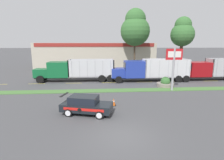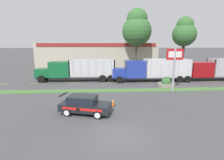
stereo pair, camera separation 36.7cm
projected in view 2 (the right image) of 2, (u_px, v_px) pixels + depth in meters
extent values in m
plane|color=#474749|center=(119.00, 136.00, 11.04)|extent=(600.00, 600.00, 0.00)
cube|color=#477538|center=(111.00, 90.00, 21.91)|extent=(120.00, 1.59, 0.06)
cube|color=yellow|center=(1.00, 84.00, 25.71)|extent=(2.40, 0.14, 0.01)
cube|color=yellow|center=(38.00, 83.00, 26.01)|extent=(2.40, 0.14, 0.01)
cube|color=yellow|center=(75.00, 83.00, 26.31)|extent=(2.40, 0.14, 0.01)
cube|color=yellow|center=(110.00, 83.00, 26.61)|extent=(2.40, 0.14, 0.01)
cube|color=yellow|center=(145.00, 82.00, 26.92)|extent=(2.40, 0.14, 0.01)
cube|color=yellow|center=(179.00, 82.00, 27.22)|extent=(2.40, 0.14, 0.01)
cube|color=yellow|center=(213.00, 81.00, 27.52)|extent=(2.40, 0.14, 0.01)
cube|color=black|center=(150.00, 77.00, 27.51)|extent=(12.05, 1.37, 0.18)
cube|color=#23389E|center=(119.00, 73.00, 27.07)|extent=(2.05, 2.04, 1.39)
cube|color=#B7B7BC|center=(112.00, 73.00, 27.01)|extent=(0.06, 1.74, 1.18)
cube|color=#23389E|center=(135.00, 69.00, 27.10)|extent=(2.98, 2.49, 2.52)
cube|color=black|center=(125.00, 66.00, 26.93)|extent=(0.04, 2.12, 1.13)
cylinder|color=silver|center=(146.00, 65.00, 26.27)|extent=(0.14, 0.14, 1.30)
cube|color=silver|center=(166.00, 76.00, 27.62)|extent=(7.02, 2.49, 0.12)
cube|color=silver|center=(145.00, 68.00, 27.16)|extent=(0.16, 2.49, 2.71)
cube|color=silver|center=(188.00, 68.00, 27.54)|extent=(0.16, 2.49, 2.71)
cube|color=silver|center=(169.00, 69.00, 26.21)|extent=(7.02, 0.16, 2.71)
cube|color=silver|center=(164.00, 67.00, 28.49)|extent=(7.02, 0.16, 2.71)
cube|color=#BCBCC1|center=(151.00, 69.00, 25.95)|extent=(0.10, 0.04, 2.57)
cube|color=#BCBCC1|center=(160.00, 69.00, 26.03)|extent=(0.10, 0.04, 2.57)
cube|color=#BCBCC1|center=(170.00, 69.00, 26.11)|extent=(0.10, 0.04, 2.57)
cube|color=#BCBCC1|center=(179.00, 69.00, 26.19)|extent=(0.10, 0.04, 2.57)
cube|color=#BCBCC1|center=(188.00, 69.00, 26.27)|extent=(0.10, 0.04, 2.57)
cylinder|color=black|center=(119.00, 80.00, 26.04)|extent=(1.04, 0.30, 1.04)
cylinder|color=black|center=(118.00, 77.00, 28.44)|extent=(1.04, 0.30, 1.04)
cylinder|color=black|center=(187.00, 79.00, 26.63)|extent=(1.04, 0.30, 1.04)
cylinder|color=black|center=(180.00, 76.00, 29.03)|extent=(1.04, 0.30, 1.04)
cylinder|color=black|center=(180.00, 79.00, 26.56)|extent=(1.04, 0.30, 1.04)
cylinder|color=black|center=(173.00, 76.00, 28.96)|extent=(1.04, 0.30, 1.04)
cube|color=black|center=(76.00, 77.00, 27.63)|extent=(12.23, 1.30, 0.18)
cube|color=#146033|center=(43.00, 73.00, 27.20)|extent=(2.17, 1.94, 1.29)
cube|color=#B7B7BC|center=(36.00, 73.00, 27.14)|extent=(0.06, 1.66, 1.10)
cube|color=#146033|center=(60.00, 69.00, 27.24)|extent=(3.07, 2.37, 2.34)
cube|color=black|center=(50.00, 67.00, 27.07)|extent=(0.04, 2.01, 1.05)
cylinder|color=silver|center=(70.00, 65.00, 26.43)|extent=(0.14, 0.14, 1.54)
cube|color=silver|center=(93.00, 76.00, 27.75)|extent=(6.99, 2.37, 0.12)
cube|color=silver|center=(71.00, 68.00, 27.30)|extent=(0.16, 2.37, 2.60)
cube|color=silver|center=(114.00, 68.00, 27.68)|extent=(0.16, 2.37, 2.60)
cube|color=silver|center=(92.00, 69.00, 26.41)|extent=(6.99, 0.16, 2.60)
cube|color=silver|center=(93.00, 67.00, 28.57)|extent=(6.99, 0.16, 2.60)
cube|color=#B2B2B7|center=(72.00, 69.00, 26.15)|extent=(0.10, 0.04, 2.47)
cube|color=#B2B2B7|center=(80.00, 69.00, 26.21)|extent=(0.10, 0.04, 2.47)
cube|color=#B2B2B7|center=(88.00, 69.00, 26.28)|extent=(0.10, 0.04, 2.47)
cube|color=#B2B2B7|center=(96.00, 69.00, 26.34)|extent=(0.10, 0.04, 2.47)
cube|color=#B2B2B7|center=(104.00, 69.00, 26.41)|extent=(0.10, 0.04, 2.47)
cube|color=#B2B2B7|center=(111.00, 69.00, 26.47)|extent=(0.10, 0.04, 2.47)
cylinder|color=black|center=(41.00, 79.00, 26.23)|extent=(1.13, 0.30, 1.13)
cylinder|color=black|center=(46.00, 77.00, 28.50)|extent=(1.13, 0.30, 1.13)
cylinder|color=black|center=(111.00, 79.00, 26.82)|extent=(1.13, 0.30, 1.13)
cylinder|color=black|center=(110.00, 76.00, 29.09)|extent=(1.13, 0.30, 1.13)
cylinder|color=black|center=(103.00, 79.00, 26.74)|extent=(1.13, 0.30, 1.13)
cylinder|color=black|center=(103.00, 76.00, 29.02)|extent=(1.13, 0.30, 1.13)
cube|color=black|center=(213.00, 77.00, 28.24)|extent=(13.08, 1.27, 0.18)
cube|color=maroon|center=(182.00, 73.00, 27.81)|extent=(2.51, 1.89, 1.24)
cube|color=#B7B7BC|center=(174.00, 73.00, 27.73)|extent=(0.06, 1.62, 1.05)
cube|color=maroon|center=(200.00, 69.00, 27.87)|extent=(3.40, 2.31, 2.26)
cube|color=black|center=(190.00, 67.00, 27.70)|extent=(0.04, 1.96, 1.02)
cylinder|color=silver|center=(214.00, 65.00, 27.09)|extent=(0.14, 0.14, 1.46)
cube|color=#ADADB2|center=(211.00, 67.00, 27.91)|extent=(0.16, 2.31, 2.75)
cube|color=#99999E|center=(219.00, 68.00, 26.79)|extent=(0.10, 0.04, 2.61)
cylinder|color=black|center=(185.00, 79.00, 26.86)|extent=(1.00, 0.30, 1.00)
cylinder|color=black|center=(178.00, 76.00, 29.08)|extent=(1.00, 0.30, 1.00)
cube|color=black|center=(86.00, 106.00, 14.52)|extent=(4.45, 2.75, 0.62)
cube|color=black|center=(83.00, 100.00, 14.46)|extent=(2.60, 2.07, 0.56)
cube|color=black|center=(82.00, 96.00, 14.40)|extent=(2.60, 2.07, 0.04)
cube|color=black|center=(63.00, 94.00, 14.73)|extent=(0.55, 1.39, 0.03)
cube|color=red|center=(82.00, 110.00, 13.67)|extent=(3.20, 0.87, 0.22)
cylinder|color=black|center=(78.00, 110.00, 13.74)|extent=(0.33, 0.10, 0.34)
cylinder|color=black|center=(98.00, 115.00, 13.53)|extent=(0.68, 0.36, 0.65)
cylinder|color=silver|center=(97.00, 116.00, 13.43)|extent=(0.44, 0.13, 0.45)
cylinder|color=black|center=(103.00, 108.00, 15.12)|extent=(0.68, 0.36, 0.65)
cylinder|color=silver|center=(103.00, 107.00, 15.22)|extent=(0.44, 0.13, 0.45)
cylinder|color=black|center=(67.00, 113.00, 14.05)|extent=(0.68, 0.36, 0.65)
cylinder|color=silver|center=(66.00, 113.00, 13.95)|extent=(0.44, 0.13, 0.45)
cylinder|color=black|center=(75.00, 106.00, 15.64)|extent=(0.68, 0.36, 0.65)
cylinder|color=silver|center=(76.00, 105.00, 15.74)|extent=(0.44, 0.13, 0.45)
cylinder|color=#9E9EA3|center=(174.00, 70.00, 21.32)|extent=(0.28, 0.28, 5.30)
cube|color=red|center=(175.00, 54.00, 20.94)|extent=(2.03, 0.16, 1.32)
cube|color=white|center=(175.00, 54.00, 20.86)|extent=(1.62, 0.02, 0.73)
cylinder|color=gray|center=(166.00, 85.00, 23.94)|extent=(2.32, 2.32, 0.47)
sphere|color=#386B33|center=(166.00, 82.00, 23.84)|extent=(1.28, 1.28, 1.28)
cube|color=black|center=(113.00, 105.00, 16.59)|extent=(0.45, 0.45, 0.03)
cone|color=#EA5B14|center=(113.00, 102.00, 16.52)|extent=(0.35, 0.35, 0.68)
cylinder|color=white|center=(113.00, 101.00, 16.51)|extent=(0.19, 0.19, 0.08)
cube|color=#BCB29E|center=(98.00, 55.00, 45.94)|extent=(28.52, 12.00, 6.06)
cube|color=maroon|center=(97.00, 45.00, 39.50)|extent=(27.09, 0.10, 0.80)
cylinder|color=#473828|center=(182.00, 58.00, 34.35)|extent=(0.59, 0.59, 6.33)
sphere|color=#386B33|center=(184.00, 35.00, 33.47)|extent=(4.50, 4.50, 4.50)
sphere|color=#386B33|center=(185.00, 25.00, 33.11)|extent=(3.15, 3.15, 3.15)
cylinder|color=#473828|center=(136.00, 55.00, 37.86)|extent=(0.37, 0.37, 6.75)
sphere|color=#386B33|center=(137.00, 31.00, 36.84)|extent=(6.19, 6.19, 6.19)
sphere|color=#386B33|center=(137.00, 19.00, 36.35)|extent=(4.33, 4.33, 4.33)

